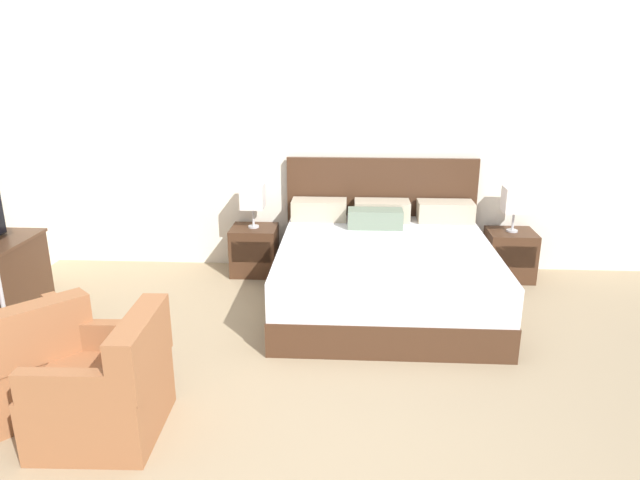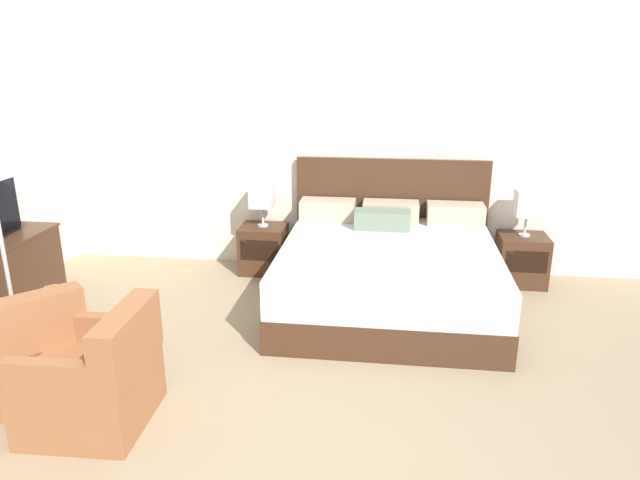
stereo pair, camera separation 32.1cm
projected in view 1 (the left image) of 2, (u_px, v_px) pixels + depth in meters
ground_plane at (311, 467)px, 3.15m from camera, size 9.62×9.62×0.00m
wall_back at (333, 134)px, 5.79m from camera, size 7.29×0.06×2.82m
bed at (384, 270)px, 5.14m from camera, size 1.94×1.99×1.19m
nightstand_left at (255, 250)px, 5.91m from camera, size 0.46×0.41×0.49m
nightstand_right at (509, 255)px, 5.77m from camera, size 0.46×0.41×0.49m
table_lamp_left at (253, 197)px, 5.74m from camera, size 0.23×0.23×0.45m
table_lamp_right at (515, 200)px, 5.60m from camera, size 0.23×0.23×0.45m
armchair_by_window at (27, 363)px, 3.65m from camera, size 0.97×0.97×0.76m
armchair_companion at (107, 390)px, 3.36m from camera, size 0.71×0.70×0.76m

